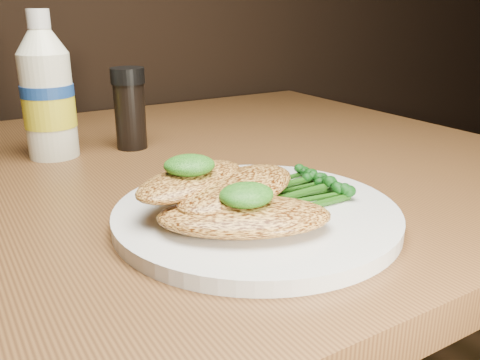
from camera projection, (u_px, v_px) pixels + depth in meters
plate at (256, 214)px, 0.49m from camera, size 0.27×0.27×0.01m
chicken_front at (244, 216)px, 0.44m from camera, size 0.17×0.14×0.02m
chicken_mid at (238, 188)px, 0.48m from camera, size 0.17×0.13×0.02m
chicken_back at (191, 180)px, 0.48m from camera, size 0.15×0.12×0.02m
pesto_front at (246, 195)px, 0.44m from camera, size 0.06×0.05×0.02m
pesto_back at (189, 165)px, 0.47m from camera, size 0.06×0.06×0.02m
broccolini_bundle at (288, 188)px, 0.51m from camera, size 0.16×0.14×0.02m
mayo_bottle at (46, 86)px, 0.67m from camera, size 0.07×0.07×0.19m
pepper_grinder at (130, 109)px, 0.73m from camera, size 0.05×0.05×0.12m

